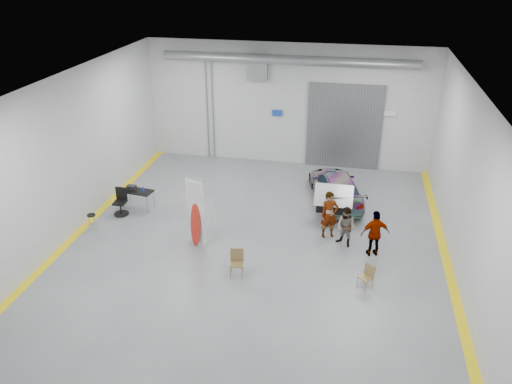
% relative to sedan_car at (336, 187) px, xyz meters
% --- Properties ---
extents(ground, '(16.00, 16.00, 0.00)m').
position_rel_sedan_car_xyz_m(ground, '(-2.71, -4.12, -0.64)').
color(ground, slate).
rests_on(ground, ground).
extents(room_shell, '(14.02, 16.18, 6.01)m').
position_rel_sedan_car_xyz_m(room_shell, '(-2.48, -1.90, 3.44)').
color(room_shell, silver).
rests_on(room_shell, ground).
extents(sedan_car, '(2.91, 4.75, 1.29)m').
position_rel_sedan_car_xyz_m(sedan_car, '(0.00, 0.00, 0.00)').
color(sedan_car, white).
rests_on(sedan_car, ground).
extents(person_a, '(0.79, 0.66, 1.86)m').
position_rel_sedan_car_xyz_m(person_a, '(-0.08, -3.11, 0.29)').
color(person_a, '#9B6954').
rests_on(person_a, ground).
extents(person_b, '(0.95, 0.89, 1.55)m').
position_rel_sedan_car_xyz_m(person_b, '(0.57, -3.64, 0.13)').
color(person_b, teal).
rests_on(person_b, ground).
extents(person_c, '(1.10, 0.70, 1.76)m').
position_rel_sedan_car_xyz_m(person_c, '(1.59, -4.08, 0.24)').
color(person_c, brown).
rests_on(person_c, ground).
extents(surfboard_display, '(0.74, 0.42, 2.77)m').
position_rel_sedan_car_xyz_m(surfboard_display, '(-4.72, -4.70, 0.48)').
color(surfboard_display, white).
rests_on(surfboard_display, ground).
extents(folding_chair_near, '(0.50, 0.52, 0.94)m').
position_rel_sedan_car_xyz_m(folding_chair_near, '(-2.90, -6.29, -0.35)').
color(folding_chair_near, olive).
rests_on(folding_chair_near, ground).
extents(folding_chair_far, '(0.54, 0.60, 0.83)m').
position_rel_sedan_car_xyz_m(folding_chair_far, '(1.31, -6.14, -0.39)').
color(folding_chair_far, olive).
rests_on(folding_chair_far, ground).
extents(shop_stool, '(0.34, 0.34, 0.67)m').
position_rel_sedan_car_xyz_m(shop_stool, '(-9.11, -4.44, -0.31)').
color(shop_stool, black).
rests_on(shop_stool, ground).
extents(work_table, '(1.37, 0.81, 1.06)m').
position_rel_sedan_car_xyz_m(work_table, '(-8.16, -2.38, 0.17)').
color(work_table, gray).
rests_on(work_table, ground).
extents(office_chair, '(0.60, 0.60, 1.12)m').
position_rel_sedan_car_xyz_m(office_chair, '(-8.57, -3.01, -0.15)').
color(office_chair, black).
rests_on(office_chair, ground).
extents(trunk_lid, '(1.50, 0.91, 0.04)m').
position_rel_sedan_car_xyz_m(trunk_lid, '(0.00, -1.97, 0.66)').
color(trunk_lid, silver).
rests_on(trunk_lid, sedan_car).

